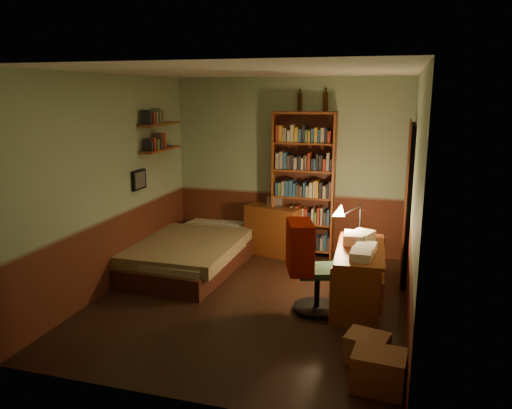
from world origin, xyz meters
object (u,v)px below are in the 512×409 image
(dresser, at_px, (275,230))
(desk, at_px, (359,277))
(office_chair, at_px, (317,273))
(cardboard_box_a, at_px, (379,371))
(desk_lamp, at_px, (361,209))
(cardboard_box_b, at_px, (367,348))
(bookshelf, at_px, (303,185))
(bed, at_px, (194,241))
(mini_stereo, at_px, (275,200))

(dresser, relative_size, desk, 0.65)
(office_chair, distance_m, cardboard_box_a, 1.56)
(desk_lamp, relative_size, cardboard_box_b, 1.88)
(bookshelf, height_order, cardboard_box_b, bookshelf)
(desk, height_order, cardboard_box_b, desk)
(office_chair, bearing_deg, bed, 132.76)
(mini_stereo, xyz_separation_m, desk_lamp, (1.36, -1.20, 0.22))
(bed, xyz_separation_m, cardboard_box_b, (2.52, -1.96, -0.21))
(desk, relative_size, cardboard_box_a, 2.97)
(bed, relative_size, desk, 1.83)
(cardboard_box_a, height_order, cardboard_box_b, cardboard_box_a)
(bookshelf, distance_m, desk, 2.01)
(dresser, distance_m, cardboard_box_b, 3.17)
(mini_stereo, height_order, desk_lamp, desk_lamp)
(desk_lamp, distance_m, cardboard_box_a, 2.28)
(desk_lamp, bearing_deg, cardboard_box_a, -75.68)
(mini_stereo, relative_size, desk_lamp, 0.33)
(bookshelf, height_order, cardboard_box_a, bookshelf)
(dresser, distance_m, bookshelf, 0.80)
(desk_lamp, bearing_deg, dresser, 145.56)
(dresser, xyz_separation_m, desk, (1.38, -1.51, -0.03))
(mini_stereo, bearing_deg, cardboard_box_b, -69.56)
(mini_stereo, bearing_deg, bed, -143.74)
(office_chair, height_order, cardboard_box_b, office_chair)
(bookshelf, distance_m, desk_lamp, 1.48)
(dresser, distance_m, desk, 2.05)
(desk_lamp, bearing_deg, bookshelf, 133.15)
(bookshelf, distance_m, cardboard_box_b, 3.20)
(mini_stereo, height_order, cardboard_box_b, mini_stereo)
(cardboard_box_b, bearing_deg, office_chair, 123.40)
(dresser, xyz_separation_m, desk_lamp, (1.33, -1.07, 0.65))
(desk, distance_m, office_chair, 0.54)
(bookshelf, relative_size, desk_lamp, 3.07)
(bookshelf, relative_size, cardboard_box_b, 5.78)
(bed, bearing_deg, office_chair, -25.38)
(bed, distance_m, desk, 2.44)
(office_chair, bearing_deg, dresser, 98.57)
(desk, bearing_deg, dresser, 129.14)
(cardboard_box_b, bearing_deg, bookshelf, 112.29)
(bookshelf, distance_m, cardboard_box_a, 3.60)
(dresser, xyz_separation_m, mini_stereo, (-0.03, 0.12, 0.43))
(mini_stereo, distance_m, desk, 2.21)
(dresser, relative_size, desk_lamp, 1.20)
(desk, bearing_deg, cardboard_box_b, -84.65)
(bookshelf, xyz_separation_m, cardboard_box_a, (1.28, -3.24, -0.90))
(bed, bearing_deg, dresser, 42.63)
(dresser, bearing_deg, mini_stereo, 118.68)
(dresser, relative_size, bookshelf, 0.39)
(desk, bearing_deg, mini_stereo, 127.49)
(desk_lamp, distance_m, cardboard_box_b, 1.92)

